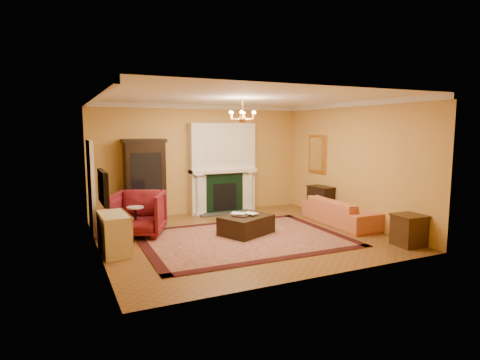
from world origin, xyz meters
TOP-DOWN VIEW (x-y plane):
  - floor at (0.00, 0.00)m, footprint 6.00×5.50m
  - ceiling at (0.00, 0.00)m, footprint 6.00×5.50m
  - wall_back at (0.00, 2.76)m, footprint 6.00×0.02m
  - wall_front at (0.00, -2.76)m, footprint 6.00×0.02m
  - wall_left at (-3.01, 0.00)m, footprint 0.02×5.50m
  - wall_right at (3.01, 0.00)m, footprint 0.02×5.50m
  - fireplace at (0.60, 2.57)m, footprint 1.90×0.70m
  - crown_molding at (0.00, 0.96)m, footprint 6.00×5.50m
  - doorway at (-2.95, 1.70)m, footprint 0.08×1.05m
  - tv_panel at (-2.95, -0.60)m, footprint 0.09×0.95m
  - gilt_mirror at (2.97, 1.40)m, footprint 0.06×0.76m
  - chandelier at (-0.00, 0.00)m, footprint 0.63×0.55m
  - oriental_rug at (-0.10, -0.24)m, footprint 4.31×3.26m
  - china_cabinet at (-1.60, 2.49)m, footprint 1.02×0.49m
  - wingback_armchair at (-2.07, 0.98)m, footprint 1.36×1.33m
  - pedestal_table at (-2.14, 0.96)m, footprint 0.37×0.37m
  - commode at (-2.73, -0.08)m, footprint 0.52×1.04m
  - coral_sofa at (2.64, -0.07)m, footprint 0.68×2.19m
  - end_table at (2.72, -2.09)m, footprint 0.55×0.55m
  - console_table at (2.78, 0.93)m, footprint 0.47×0.74m
  - leather_ottoman at (0.12, 0.06)m, footprint 1.33×1.19m
  - ottoman_tray at (0.04, 0.10)m, footprint 0.54×0.53m
  - book_a at (-0.09, 0.07)m, footprint 0.17×0.20m
  - book_b at (0.14, 0.03)m, footprint 0.22×0.11m
  - topiary_left at (-0.13, 2.53)m, footprint 0.15×0.15m
  - topiary_right at (1.21, 2.53)m, footprint 0.18×0.18m

SIDE VIEW (x-z plane):
  - floor at x=0.00m, z-range -0.02..0.00m
  - oriental_rug at x=-0.10m, z-range 0.00..0.02m
  - leather_ottoman at x=0.12m, z-range 0.02..0.43m
  - end_table at x=2.72m, z-range 0.00..0.61m
  - commode at x=-2.73m, z-range 0.00..0.76m
  - pedestal_table at x=-2.14m, z-range 0.05..0.71m
  - console_table at x=2.78m, z-range 0.00..0.78m
  - coral_sofa at x=2.64m, z-range 0.00..0.85m
  - ottoman_tray at x=0.04m, z-range 0.43..0.45m
  - wingback_armchair at x=-2.07m, z-range 0.00..1.08m
  - book_b at x=0.14m, z-range 0.45..0.76m
  - book_a at x=-0.09m, z-range 0.45..0.78m
  - china_cabinet at x=-1.60m, z-range 0.00..2.00m
  - doorway at x=-2.95m, z-range 0.00..2.10m
  - fireplace at x=0.60m, z-range -0.06..2.44m
  - tv_panel at x=-2.95m, z-range 1.06..1.64m
  - topiary_left at x=-0.13m, z-range 1.25..1.66m
  - topiary_right at x=1.21m, z-range 1.25..1.73m
  - wall_back at x=0.00m, z-range 0.00..3.00m
  - wall_front at x=0.00m, z-range 0.00..3.00m
  - wall_left at x=-3.01m, z-range 0.00..3.00m
  - wall_right at x=3.01m, z-range 0.00..3.00m
  - gilt_mirror at x=2.97m, z-range 1.12..2.17m
  - chandelier at x=0.00m, z-range 2.34..2.87m
  - crown_molding at x=0.00m, z-range 2.88..3.00m
  - ceiling at x=0.00m, z-range 3.00..3.02m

